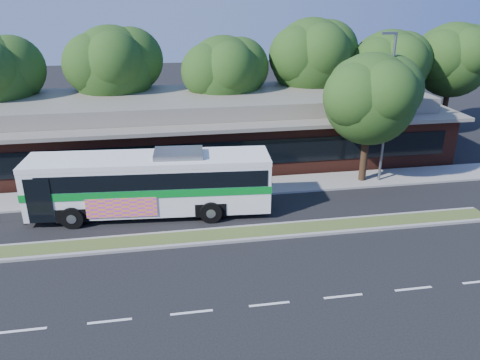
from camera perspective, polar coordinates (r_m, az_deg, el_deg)
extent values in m
plane|color=black|center=(22.81, 0.77, -7.40)|extent=(120.00, 120.00, 0.00)
cube|color=#485C27|center=(23.29, 0.50, -6.52)|extent=(26.00, 1.10, 0.15)
cube|color=gray|center=(28.45, -1.54, -0.99)|extent=(44.00, 2.60, 0.12)
cube|color=#4E2218|center=(34.10, -3.15, 5.72)|extent=(32.00, 10.00, 3.20)
cube|color=gray|center=(33.65, -3.21, 8.53)|extent=(33.20, 11.20, 0.24)
cube|color=gray|center=(33.51, -3.24, 9.58)|extent=(30.00, 8.00, 1.00)
cube|color=black|center=(29.31, -2.01, 3.16)|extent=(30.00, 0.06, 1.60)
cylinder|color=slate|center=(29.50, 17.46, 7.94)|extent=(0.16, 0.16, 9.00)
cube|color=slate|center=(28.62, 17.78, 16.68)|extent=(0.90, 0.18, 0.14)
cylinder|color=black|center=(37.50, -27.07, 5.46)|extent=(0.44, 0.44, 3.99)
sphere|color=#1C3B13|center=(36.71, -26.07, 12.10)|extent=(4.52, 4.52, 4.52)
cylinder|color=black|center=(36.82, -14.69, 7.08)|extent=(0.44, 0.44, 4.20)
sphere|color=#1C3B13|center=(36.04, -15.31, 13.07)|extent=(6.00, 6.00, 6.00)
sphere|color=#1C3B13|center=(36.32, -13.15, 14.10)|extent=(4.68, 4.68, 4.68)
cylinder|color=black|center=(36.05, -1.94, 7.14)|extent=(0.44, 0.44, 3.78)
sphere|color=#1C3B13|center=(35.28, -2.02, 12.74)|extent=(5.60, 5.60, 5.60)
sphere|color=#1C3B13|center=(35.81, -0.07, 13.62)|extent=(4.37, 4.37, 4.37)
cylinder|color=black|center=(38.43, 8.35, 8.36)|extent=(0.44, 0.44, 4.41)
sphere|color=#1C3B13|center=(37.68, 8.70, 14.37)|extent=(6.20, 6.20, 6.20)
sphere|color=#1C3B13|center=(38.50, 10.57, 15.16)|extent=(4.84, 4.84, 4.84)
cylinder|color=black|center=(39.84, 17.09, 7.70)|extent=(0.44, 0.44, 3.86)
sphere|color=#1C3B13|center=(39.14, 17.71, 12.90)|extent=(5.80, 5.80, 5.80)
sphere|color=#1C3B13|center=(40.06, 19.22, 13.59)|extent=(4.52, 4.52, 4.52)
cylinder|color=black|center=(43.61, 23.70, 8.18)|extent=(0.44, 0.44, 4.12)
sphere|color=#1C3B13|center=(42.96, 24.51, 13.16)|extent=(6.00, 6.00, 6.00)
sphere|color=#1C3B13|center=(44.03, 25.80, 13.77)|extent=(4.68, 4.68, 4.68)
cube|color=white|center=(25.15, -10.90, -0.33)|extent=(12.71, 3.63, 2.89)
cube|color=black|center=(24.90, -10.28, 0.92)|extent=(11.72, 3.60, 0.87)
cube|color=white|center=(24.68, -11.12, 2.49)|extent=(12.74, 3.65, 0.27)
cube|color=#058123|center=(25.18, -10.89, -0.51)|extent=(12.78, 3.70, 0.40)
cube|color=black|center=(26.44, -24.64, -0.09)|extent=(0.24, 2.34, 1.79)
cube|color=black|center=(25.01, 3.47, 1.60)|extent=(0.23, 2.18, 1.15)
cube|color=#D63EC0|center=(24.39, -14.23, -3.30)|extent=(3.55, 0.33, 1.05)
cube|color=slate|center=(24.47, -7.51, 3.23)|extent=(2.63, 1.86, 0.31)
cylinder|color=black|center=(25.18, -19.77, -4.34)|extent=(1.18, 0.46, 1.15)
cylinder|color=black|center=(27.48, -18.52, -1.91)|extent=(1.18, 0.46, 1.15)
cylinder|color=black|center=(24.31, -3.58, -3.93)|extent=(1.18, 0.46, 1.15)
cylinder|color=black|center=(26.69, -3.76, -1.45)|extent=(1.18, 0.46, 1.15)
cylinder|color=black|center=(29.96, 14.92, 3.05)|extent=(0.44, 0.44, 3.62)
sphere|color=#1C3B13|center=(29.06, 15.59, 9.47)|extent=(5.43, 5.43, 5.43)
sphere|color=#1C3B13|center=(29.86, 17.51, 10.44)|extent=(4.23, 4.23, 4.23)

